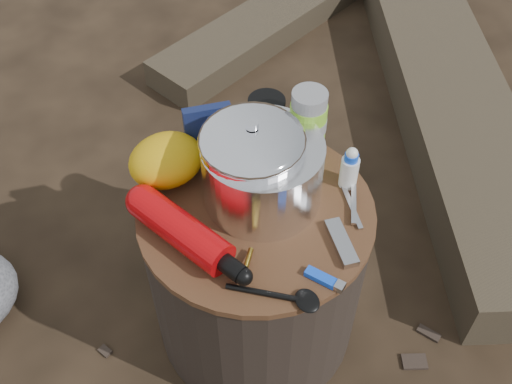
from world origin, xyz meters
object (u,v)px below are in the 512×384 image
stump (256,271)px  travel_mug (266,121)px  thermos (307,130)px  log_main (441,77)px  fuel_bottle (182,230)px  camping_pot (252,165)px

stump → travel_mug: size_ratio=4.20×
thermos → travel_mug: size_ratio=1.65×
log_main → thermos: 0.99m
fuel_bottle → thermos: 0.32m
travel_mug → stump: bearing=-124.1°
stump → camping_pot: 0.31m
thermos → travel_mug: thermos is taller
thermos → travel_mug: (-0.04, 0.10, -0.04)m
stump → thermos: size_ratio=2.54×
fuel_bottle → thermos: size_ratio=1.52×
stump → log_main: 1.06m
camping_pot → thermos: 0.15m
log_main → camping_pot: camping_pot is taller
stump → log_main: bearing=26.8°
stump → log_main: size_ratio=0.25×
travel_mug → thermos: bearing=-67.7°
log_main → fuel_bottle: bearing=-130.9°
stump → fuel_bottle: bearing=-178.6°
stump → fuel_bottle: fuel_bottle is taller
stump → thermos: 0.35m
fuel_bottle → camping_pot: bearing=-9.3°
stump → camping_pot: camping_pot is taller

